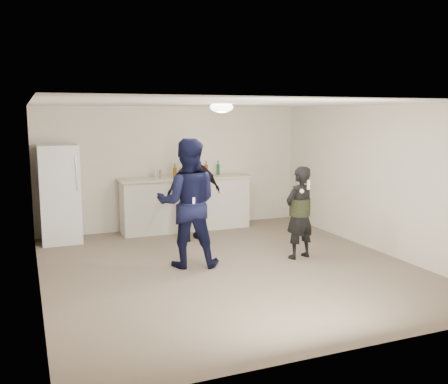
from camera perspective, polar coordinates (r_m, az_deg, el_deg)
name	(u,v)px	position (r m, az deg, el deg)	size (l,w,h in m)	color
floor	(229,267)	(7.81, 0.55, -8.57)	(6.00, 6.00, 0.00)	#6B5B4C
ceiling	(229,103)	(7.46, 0.58, 10.08)	(6.00, 6.00, 0.00)	silver
wall_back	(173,168)	(10.35, -5.82, 2.78)	(6.00, 6.00, 0.00)	beige
wall_front	(349,230)	(4.95, 14.05, -4.18)	(6.00, 6.00, 0.00)	beige
wall_left	(35,199)	(6.97, -20.80, -0.73)	(6.00, 6.00, 0.00)	beige
wall_right	(377,179)	(8.95, 17.07, 1.47)	(6.00, 6.00, 0.00)	beige
counter	(186,204)	(10.18, -4.38, -1.43)	(2.60, 0.56, 1.05)	beige
counter_top	(186,178)	(10.10, -4.42, 1.62)	(2.68, 0.64, 0.04)	beige
fridge	(60,194)	(9.61, -18.28, -0.21)	(0.70, 0.70, 1.80)	silver
fridge_handle	(76,174)	(9.21, -16.51, 2.01)	(0.02, 0.02, 0.60)	#B4B4B9
ceiling_dome	(222,107)	(7.73, -0.28, 9.67)	(0.36, 0.36, 0.16)	white
shaker	(159,174)	(9.97, -7.42, 2.08)	(0.08, 0.08, 0.17)	#B1B2B6
man	(188,203)	(7.68, -4.17, -1.28)	(0.96, 0.75, 1.99)	#0E123B
woman	(300,213)	(8.21, 8.64, -2.35)	(0.55, 0.36, 1.52)	black
camo_shorts	(300,207)	(8.19, 8.65, -1.72)	(0.34, 0.34, 0.28)	#263317
spectator	(194,193)	(9.28, -3.45, -0.08)	(1.06, 0.44, 1.80)	black
remote_man	(193,202)	(7.41, -3.51, -1.20)	(0.04, 0.04, 0.15)	white
nunchuk_man	(200,206)	(7.49, -2.71, -1.63)	(0.07, 0.07, 0.07)	white
remote_woman	(309,185)	(7.92, 9.64, 0.82)	(0.04, 0.04, 0.15)	silver
nunchuk_woman	(302,191)	(7.91, 8.89, 0.09)	(0.07, 0.07, 0.07)	silver
bottle_cluster	(192,171)	(10.19, -3.69, 2.38)	(1.42, 0.25, 0.22)	#B7BDC2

